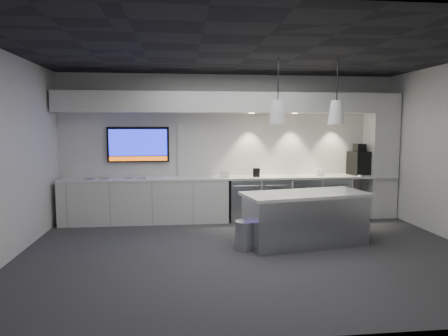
{
  "coord_description": "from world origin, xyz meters",
  "views": [
    {
      "loc": [
        -1.05,
        -5.87,
        1.93
      ],
      "look_at": [
        -0.28,
        1.1,
        1.2
      ],
      "focal_mm": 32.0,
      "sensor_mm": 36.0,
      "label": 1
    }
  ],
  "objects": [
    {
      "name": "fridge_unit_a",
      "position": [
        0.25,
        2.17,
        0.42
      ],
      "size": [
        0.6,
        0.61,
        0.85
      ],
      "primitive_type": "cube",
      "color": "#979BA0",
      "rests_on": "floor"
    },
    {
      "name": "tray_a",
      "position": [
        -2.81,
        2.11,
        0.91
      ],
      "size": [
        0.18,
        0.18,
        0.02
      ],
      "primitive_type": "cube",
      "rotation": [
        0.0,
        0.0,
        -0.11
      ],
      "color": "gray",
      "rests_on": "back_counter"
    },
    {
      "name": "bin",
      "position": [
        -0.05,
        0.19,
        0.22
      ],
      "size": [
        0.36,
        0.36,
        0.45
      ],
      "primitive_type": "cylinder",
      "rotation": [
        0.0,
        0.0,
        -0.15
      ],
      "color": "#979BA0",
      "rests_on": "floor"
    },
    {
      "name": "back_counter",
      "position": [
        0.0,
        2.17,
        0.88
      ],
      "size": [
        6.8,
        0.65,
        0.04
      ],
      "primitive_type": "cube",
      "color": "white",
      "rests_on": "left_base_cabinets"
    },
    {
      "name": "fridge_unit_c",
      "position": [
        1.51,
        2.17,
        0.42
      ],
      "size": [
        0.6,
        0.61,
        0.85
      ],
      "primitive_type": "cube",
      "color": "#979BA0",
      "rests_on": "floor"
    },
    {
      "name": "pendant_right",
      "position": [
        1.45,
        0.35,
        2.15
      ],
      "size": [
        0.27,
        0.27,
        1.08
      ],
      "color": "silver",
      "rests_on": "ceiling"
    },
    {
      "name": "sign_white",
      "position": [
        -0.16,
        2.05,
        0.97
      ],
      "size": [
        0.18,
        0.04,
        0.14
      ],
      "primitive_type": "cube",
      "rotation": [
        0.0,
        0.0,
        -0.09
      ],
      "color": "white",
      "rests_on": "back_counter"
    },
    {
      "name": "tray_c",
      "position": [
        -2.06,
        2.14,
        0.91
      ],
      "size": [
        0.18,
        0.18,
        0.02
      ],
      "primitive_type": "cube",
      "rotation": [
        0.0,
        0.0,
        0.14
      ],
      "color": "gray",
      "rests_on": "back_counter"
    },
    {
      "name": "wall_left",
      "position": [
        -3.5,
        0.0,
        1.5
      ],
      "size": [
        0.0,
        7.0,
        7.0
      ],
      "primitive_type": "plane",
      "rotation": [
        1.57,
        0.0,
        1.57
      ],
      "color": "silver",
      "rests_on": "floor"
    },
    {
      "name": "column",
      "position": [
        3.2,
        2.2,
        1.3
      ],
      "size": [
        0.55,
        0.55,
        2.6
      ],
      "primitive_type": "cube",
      "color": "silver",
      "rests_on": "floor"
    },
    {
      "name": "pendant_left",
      "position": [
        0.49,
        0.35,
        2.15
      ],
      "size": [
        0.27,
        0.27,
        1.08
      ],
      "color": "silver",
      "rests_on": "ceiling"
    },
    {
      "name": "fridge_unit_b",
      "position": [
        0.88,
        2.17,
        0.42
      ],
      "size": [
        0.6,
        0.61,
        0.85
      ],
      "primitive_type": "cube",
      "color": "#979BA0",
      "rests_on": "floor"
    },
    {
      "name": "sign_black",
      "position": [
        0.49,
        2.09,
        0.99
      ],
      "size": [
        0.14,
        0.04,
        0.18
      ],
      "primitive_type": "cube",
      "rotation": [
        0.0,
        0.0,
        -0.11
      ],
      "color": "black",
      "rests_on": "back_counter"
    },
    {
      "name": "wall_front",
      "position": [
        0.0,
        -2.5,
        1.5
      ],
      "size": [
        7.0,
        0.0,
        7.0
      ],
      "primitive_type": "plane",
      "rotation": [
        -1.57,
        0.0,
        0.0
      ],
      "color": "silver",
      "rests_on": "floor"
    },
    {
      "name": "soffit",
      "position": [
        0.0,
        2.2,
        2.4
      ],
      "size": [
        6.9,
        0.6,
        0.4
      ],
      "primitive_type": "cube",
      "color": "silver",
      "rests_on": "wall_back"
    },
    {
      "name": "wall_back",
      "position": [
        0.0,
        2.5,
        1.5
      ],
      "size": [
        7.0,
        0.0,
        7.0
      ],
      "primitive_type": "plane",
      "rotation": [
        1.57,
        0.0,
        0.0
      ],
      "color": "silver",
      "rests_on": "floor"
    },
    {
      "name": "left_base_cabinets",
      "position": [
        -1.75,
        2.17,
        0.43
      ],
      "size": [
        3.3,
        0.63,
        0.86
      ],
      "primitive_type": "cube",
      "color": "silver",
      "rests_on": "floor"
    },
    {
      "name": "coffee_machine",
      "position": [
        2.73,
        2.2,
        1.17
      ],
      "size": [
        0.42,
        0.58,
        0.66
      ],
      "rotation": [
        0.0,
        0.0,
        0.17
      ],
      "color": "black",
      "rests_on": "back_counter"
    },
    {
      "name": "ceiling",
      "position": [
        0.0,
        0.0,
        3.0
      ],
      "size": [
        7.0,
        7.0,
        0.0
      ],
      "primitive_type": "plane",
      "rotation": [
        3.14,
        0.0,
        0.0
      ],
      "color": "black",
      "rests_on": "wall_back"
    },
    {
      "name": "island",
      "position": [
        0.97,
        0.35,
        0.43
      ],
      "size": [
        2.14,
        1.22,
        0.86
      ],
      "rotation": [
        0.0,
        0.0,
        0.19
      ],
      "color": "#979BA0",
      "rests_on": "floor"
    },
    {
      "name": "cup_cluster",
      "position": [
        1.85,
        2.13,
        0.97
      ],
      "size": [
        0.16,
        0.16,
        0.14
      ],
      "primitive_type": null,
      "color": "white",
      "rests_on": "back_counter"
    },
    {
      "name": "backsplash",
      "position": [
        1.2,
        2.48,
        1.55
      ],
      "size": [
        4.6,
        0.03,
        1.3
      ],
      "primitive_type": "cube",
      "color": "silver",
      "rests_on": "wall_back"
    },
    {
      "name": "tray_b",
      "position": [
        -2.53,
        2.09,
        0.91
      ],
      "size": [
        0.16,
        0.16,
        0.02
      ],
      "primitive_type": "cube",
      "rotation": [
        0.0,
        0.0,
        0.01
      ],
      "color": "gray",
      "rests_on": "back_counter"
    },
    {
      "name": "tray_d",
      "position": [
        -1.8,
        2.09,
        0.91
      ],
      "size": [
        0.17,
        0.17,
        0.02
      ],
      "primitive_type": "cube",
      "rotation": [
        0.0,
        0.0,
        0.06
      ],
      "color": "gray",
      "rests_on": "back_counter"
    },
    {
      "name": "fridge_unit_d",
      "position": [
        2.14,
        2.17,
        0.42
      ],
      "size": [
        0.6,
        0.61,
        0.85
      ],
      "primitive_type": "cube",
      "color": "#979BA0",
      "rests_on": "floor"
    },
    {
      "name": "wall_tv",
      "position": [
        -1.9,
        2.45,
        1.56
      ],
      "size": [
        1.25,
        0.07,
        0.72
      ],
      "color": "black",
      "rests_on": "wall_back"
    },
    {
      "name": "floor",
      "position": [
        0.0,
        0.0,
        0.0
      ],
      "size": [
        7.0,
        7.0,
        0.0
      ],
      "primitive_type": "plane",
      "color": "#323234",
      "rests_on": "ground"
    }
  ]
}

